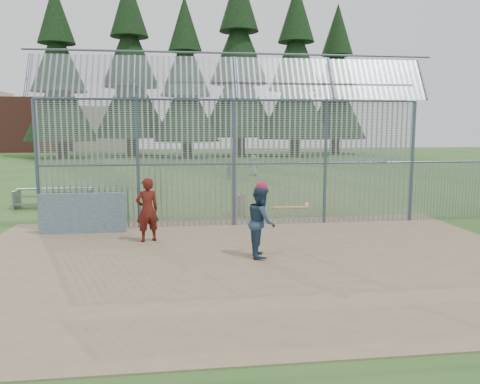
{
  "coord_description": "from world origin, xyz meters",
  "views": [
    {
      "loc": [
        -1.69,
        -11.24,
        3.14
      ],
      "look_at": [
        0.0,
        2.0,
        1.3
      ],
      "focal_mm": 35.0,
      "sensor_mm": 36.0,
      "label": 1
    }
  ],
  "objects": [
    {
      "name": "bg_kid_seated",
      "position": [
        1.23,
        16.65,
        0.47
      ],
      "size": [
        0.6,
        0.43,
        0.95
      ],
      "primitive_type": "imported",
      "rotation": [
        0.0,
        0.0,
        2.73
      ],
      "color": "slate",
      "rests_on": "ground"
    },
    {
      "name": "bg_kid_standing",
      "position": [
        3.05,
        18.96,
        0.68
      ],
      "size": [
        0.79,
        0.72,
        1.36
      ],
      "primitive_type": "imported",
      "rotation": [
        0.0,
        0.0,
        3.71
      ],
      "color": "gray",
      "rests_on": "ground"
    },
    {
      "name": "conifer_row",
      "position": [
        1.93,
        41.51,
        10.83
      ],
      "size": [
        38.48,
        12.26,
        20.2
      ],
      "color": "#332319",
      "rests_on": "ground"
    },
    {
      "name": "distant_buildings",
      "position": [
        -23.18,
        56.49,
        3.6
      ],
      "size": [
        26.5,
        10.5,
        8.0
      ],
      "color": "brown",
      "rests_on": "ground"
    },
    {
      "name": "dugout_wall",
      "position": [
        -4.6,
        2.9,
        0.62
      ],
      "size": [
        2.5,
        0.12,
        1.2
      ],
      "primitive_type": "cube",
      "color": "#38566B",
      "rests_on": "dirt_infield"
    },
    {
      "name": "batter",
      "position": [
        0.23,
        -0.28,
        0.88
      ],
      "size": [
        0.71,
        0.89,
        1.73
      ],
      "primitive_type": "imported",
      "rotation": [
        0.0,
        0.0,
        1.5
      ],
      "color": "navy",
      "rests_on": "dirt_infield"
    },
    {
      "name": "bleacher",
      "position": [
        -6.72,
        7.92,
        0.41
      ],
      "size": [
        3.0,
        0.95,
        0.72
      ],
      "color": "gray",
      "rests_on": "ground"
    },
    {
      "name": "onlooker",
      "position": [
        -2.62,
        1.63,
        0.9
      ],
      "size": [
        0.76,
        0.63,
        1.77
      ],
      "primitive_type": "imported",
      "rotation": [
        0.0,
        0.0,
        3.53
      ],
      "color": "maroon",
      "rests_on": "dirt_infield"
    },
    {
      "name": "dirt_infield",
      "position": [
        0.0,
        -0.5,
        0.01
      ],
      "size": [
        14.0,
        10.0,
        0.02
      ],
      "primitive_type": "cube",
      "color": "#756047",
      "rests_on": "ground"
    },
    {
      "name": "ground",
      "position": [
        0.0,
        0.0,
        0.0
      ],
      "size": [
        120.0,
        120.0,
        0.0
      ],
      "primitive_type": "plane",
      "color": "#2D511E",
      "rests_on": "ground"
    },
    {
      "name": "batting_gear",
      "position": [
        0.37,
        -0.3,
        1.63
      ],
      "size": [
        1.33,
        0.33,
        0.67
      ],
      "color": "#B51832",
      "rests_on": "ground"
    },
    {
      "name": "backstop_fence",
      "position": [
        1.81,
        3.43,
        2.36
      ],
      "size": [
        20.09,
        0.81,
        5.3
      ],
      "color": "#47566B",
      "rests_on": "ground"
    },
    {
      "name": "trash_can",
      "position": [
        0.35,
        5.27,
        0.38
      ],
      "size": [
        0.56,
        0.56,
        0.82
      ],
      "color": "#95999E",
      "rests_on": "ground"
    }
  ]
}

